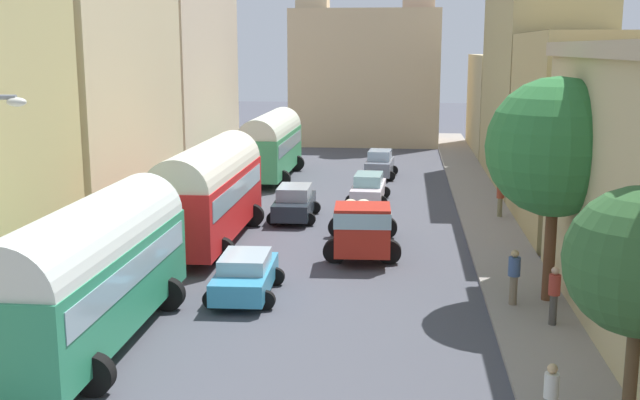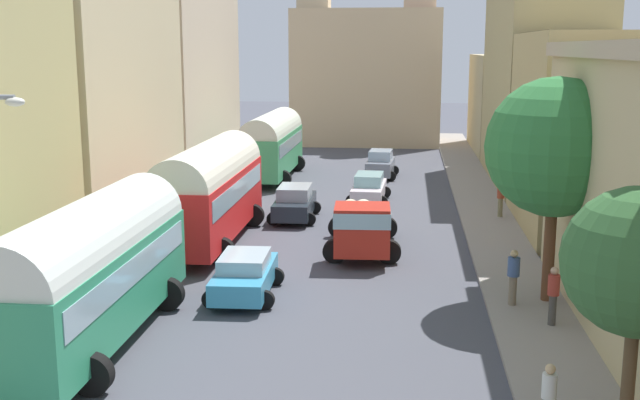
% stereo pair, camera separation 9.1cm
% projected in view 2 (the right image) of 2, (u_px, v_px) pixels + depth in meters
% --- Properties ---
extents(ground_plane, '(154.00, 154.00, 0.00)m').
position_uv_depth(ground_plane, '(334.00, 212.00, 37.50)').
color(ground_plane, '#484A53').
extents(sidewalk_left, '(2.50, 70.00, 0.14)m').
position_uv_depth(sidewalk_left, '(190.00, 208.00, 38.29)').
color(sidewalk_left, '#9B9891').
rests_on(sidewalk_left, ground).
extents(sidewalk_right, '(2.50, 70.00, 0.14)m').
position_uv_depth(sidewalk_right, '(485.00, 215.00, 36.68)').
color(sidewalk_right, gray).
rests_on(sidewalk_right, ground).
extents(building_left_2, '(6.14, 12.38, 11.63)m').
position_uv_depth(building_left_2, '(83.00, 93.00, 35.08)').
color(building_left_2, beige).
rests_on(building_left_2, ground).
extents(building_left_3, '(5.64, 13.68, 13.38)m').
position_uv_depth(building_left_3, '(175.00, 67.00, 48.00)').
color(building_left_3, beige).
rests_on(building_left_3, ground).
extents(building_right_2, '(5.77, 9.65, 8.53)m').
position_uv_depth(building_right_2, '(592.00, 133.00, 33.15)').
color(building_right_2, tan).
rests_on(building_right_2, ground).
extents(building_right_3, '(5.17, 14.33, 11.30)m').
position_uv_depth(building_right_3, '(539.00, 87.00, 44.95)').
color(building_right_3, tan).
rests_on(building_right_3, ground).
extents(building_right_4, '(5.68, 12.20, 7.36)m').
position_uv_depth(building_right_4, '(512.00, 104.00, 58.65)').
color(building_right_4, tan).
rests_on(building_right_4, ground).
extents(distant_church, '(12.02, 7.55, 17.92)m').
position_uv_depth(distant_church, '(367.00, 69.00, 63.54)').
color(distant_church, '#D2B58D').
rests_on(distant_church, ground).
extents(parked_bus_0, '(3.38, 9.55, 3.97)m').
position_uv_depth(parked_bus_0, '(90.00, 267.00, 20.38)').
color(parked_bus_0, '#2F9569').
rests_on(parked_bus_0, ground).
extents(parked_bus_1, '(3.40, 9.98, 4.15)m').
position_uv_depth(parked_bus_1, '(210.00, 188.00, 31.24)').
color(parked_bus_1, red).
rests_on(parked_bus_1, ground).
extents(parked_bus_2, '(3.26, 9.84, 4.02)m').
position_uv_depth(parked_bus_2, '(272.00, 142.00, 46.82)').
color(parked_bus_2, '#3C9C62').
rests_on(parked_bus_2, ground).
extents(cargo_truck_0, '(3.11, 6.66, 2.23)m').
position_uv_depth(cargo_truck_0, '(362.00, 225.00, 29.63)').
color(cargo_truck_0, red).
rests_on(cargo_truck_0, ground).
extents(car_0, '(2.24, 4.33, 1.49)m').
position_uv_depth(car_0, '(369.00, 188.00, 39.86)').
color(car_0, silver).
rests_on(car_0, ground).
extents(car_1, '(2.25, 3.79, 1.71)m').
position_uv_depth(car_1, '(381.00, 164.00, 47.32)').
color(car_1, slate).
rests_on(car_1, ground).
extents(car_2, '(2.36, 4.06, 1.41)m').
position_uv_depth(car_2, '(245.00, 275.00, 24.72)').
color(car_2, '#3994BF').
rests_on(car_2, ground).
extents(car_3, '(2.29, 4.19, 1.58)m').
position_uv_depth(car_3, '(295.00, 203.00, 35.86)').
color(car_3, '#202931').
rests_on(car_3, ground).
extents(pedestrian_0, '(0.39, 0.39, 1.85)m').
position_uv_depth(pedestrian_0, '(553.00, 294.00, 21.73)').
color(pedestrian_0, '#45423F').
rests_on(pedestrian_0, ground).
extents(pedestrian_1, '(0.44, 0.44, 1.78)m').
position_uv_depth(pedestrian_1, '(501.00, 198.00, 35.73)').
color(pedestrian_1, '#787351').
rests_on(pedestrian_1, ground).
extents(pedestrian_2, '(0.33, 0.33, 1.66)m').
position_uv_depth(pedestrian_2, '(549.00, 396.00, 15.57)').
color(pedestrian_2, '#494C42').
rests_on(pedestrian_2, ground).
extents(pedestrian_3, '(0.51, 0.51, 1.88)m').
position_uv_depth(pedestrian_3, '(513.00, 275.00, 23.44)').
color(pedestrian_3, '#796B57').
rests_on(pedestrian_3, ground).
extents(roadside_tree_0, '(2.93, 2.93, 5.34)m').
position_uv_depth(roadside_tree_0, '(638.00, 263.00, 14.68)').
color(roadside_tree_0, brown).
rests_on(roadside_tree_0, ground).
extents(roadside_tree_1, '(4.24, 4.24, 7.08)m').
position_uv_depth(roadside_tree_1, '(555.00, 148.00, 23.15)').
color(roadside_tree_1, brown).
rests_on(roadside_tree_1, ground).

